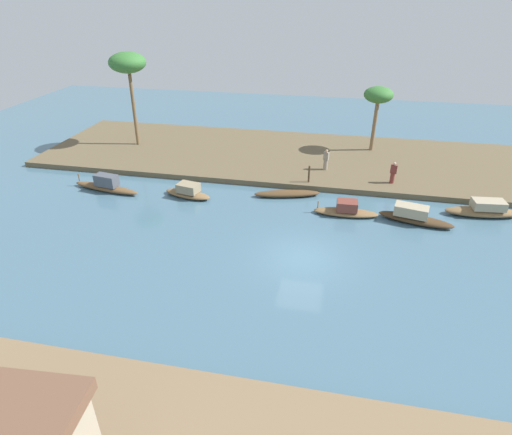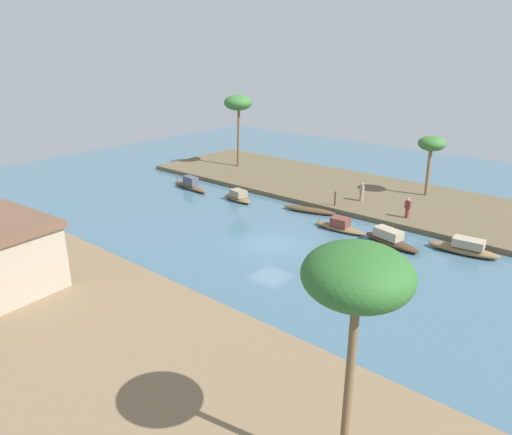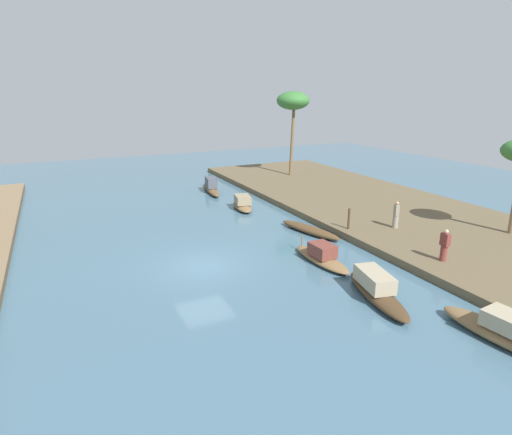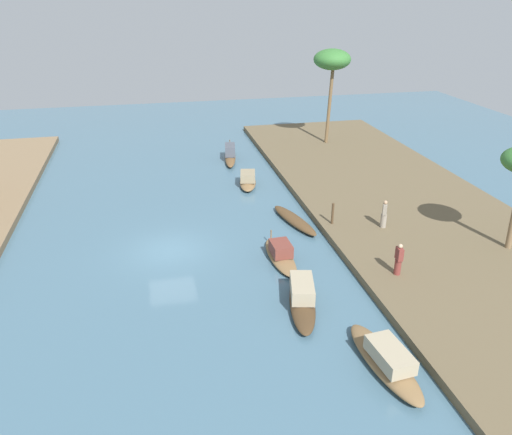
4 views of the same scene
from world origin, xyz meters
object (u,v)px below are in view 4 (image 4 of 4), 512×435
(sampan_upstream_small, at_px, (248,180))
(sampan_downstream_large, at_px, (386,360))
(sampan_with_red_awning, at_px, (281,254))
(mooring_post, at_px, (333,214))
(person_on_near_bank, at_px, (384,216))
(person_by_mooring, at_px, (399,260))
(sampan_with_tall_canopy, at_px, (230,154))
(sampan_open_hull, at_px, (302,298))
(palm_tree_left_far, at_px, (332,61))
(sampan_near_left_bank, at_px, (294,220))

(sampan_upstream_small, bearing_deg, sampan_downstream_large, -165.02)
(sampan_with_red_awning, bearing_deg, mooring_post, -55.65)
(person_on_near_bank, xyz_separation_m, person_by_mooring, (-4.85, 1.59, 0.04))
(sampan_with_tall_canopy, bearing_deg, sampan_open_hull, -171.91)
(sampan_with_tall_canopy, height_order, person_on_near_bank, person_on_near_bank)
(sampan_downstream_large, bearing_deg, sampan_with_tall_canopy, -2.62)
(sampan_with_red_awning, distance_m, person_by_mooring, 5.81)
(sampan_open_hull, xyz_separation_m, person_by_mooring, (0.97, -4.95, 0.74))
(sampan_with_red_awning, xyz_separation_m, mooring_post, (2.75, -3.77, 0.70))
(palm_tree_left_far, bearing_deg, sampan_near_left_bank, 153.48)
(sampan_downstream_large, relative_size, person_by_mooring, 2.97)
(sampan_near_left_bank, xyz_separation_m, mooring_post, (-1.31, -1.84, 0.82))
(sampan_near_left_bank, height_order, sampan_with_red_awning, sampan_with_red_awning)
(sampan_downstream_large, relative_size, person_on_near_bank, 2.91)
(sampan_upstream_small, distance_m, person_by_mooring, 14.64)
(sampan_with_tall_canopy, height_order, sampan_open_hull, sampan_with_tall_canopy)
(sampan_with_red_awning, distance_m, mooring_post, 4.72)
(sampan_near_left_bank, distance_m, sampan_with_red_awning, 4.50)
(sampan_near_left_bank, height_order, person_by_mooring, person_by_mooring)
(sampan_near_left_bank, distance_m, sampan_with_tall_canopy, 12.90)
(sampan_with_tall_canopy, relative_size, person_by_mooring, 3.39)
(sampan_upstream_small, distance_m, mooring_post, 8.73)
(sampan_upstream_small, xyz_separation_m, sampan_with_red_awning, (-10.81, 0.50, -0.04))
(sampan_upstream_small, xyz_separation_m, person_on_near_bank, (-9.12, -5.90, 0.74))
(person_on_near_bank, distance_m, person_by_mooring, 5.10)
(person_by_mooring, height_order, palm_tree_left_far, palm_tree_left_far)
(sampan_with_red_awning, height_order, person_by_mooring, person_by_mooring)
(sampan_upstream_small, height_order, sampan_with_tall_canopy, sampan_with_tall_canopy)
(sampan_upstream_small, xyz_separation_m, mooring_post, (-8.06, -3.27, 0.66))
(mooring_post, xyz_separation_m, palm_tree_left_far, (15.80, -5.39, 6.22))
(sampan_with_red_awning, distance_m, person_on_near_bank, 6.67)
(person_on_near_bank, bearing_deg, mooring_post, -89.92)
(mooring_post, relative_size, palm_tree_left_far, 0.16)
(sampan_upstream_small, relative_size, person_by_mooring, 2.27)
(person_by_mooring, bearing_deg, sampan_downstream_large, 154.30)
(sampan_near_left_bank, relative_size, mooring_post, 3.73)
(person_by_mooring, bearing_deg, palm_tree_left_far, -6.81)
(person_on_near_bank, distance_m, palm_tree_left_far, 18.15)
(sampan_downstream_large, relative_size, mooring_post, 3.75)
(sampan_downstream_large, distance_m, person_by_mooring, 6.33)
(sampan_downstream_large, distance_m, palm_tree_left_far, 28.98)
(palm_tree_left_far, bearing_deg, sampan_upstream_small, 131.78)
(sampan_with_red_awning, bearing_deg, sampan_open_hull, 176.36)
(sampan_upstream_small, xyz_separation_m, palm_tree_left_far, (7.74, -8.66, 6.88))
(sampan_near_left_bank, height_order, palm_tree_left_far, palm_tree_left_far)
(sampan_upstream_small, bearing_deg, sampan_with_tall_canopy, 13.72)
(sampan_open_hull, relative_size, mooring_post, 3.69)
(sampan_near_left_bank, distance_m, person_by_mooring, 7.83)
(person_on_near_bank, bearing_deg, sampan_near_left_bank, -96.00)
(sampan_with_tall_canopy, distance_m, mooring_post, 14.54)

